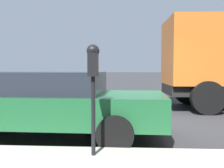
% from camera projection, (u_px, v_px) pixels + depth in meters
% --- Properties ---
extents(ground_plane, '(220.00, 220.00, 0.00)m').
position_uv_depth(ground_plane, '(124.00, 126.00, 6.47)').
color(ground_plane, '#333335').
extents(parking_meter, '(0.21, 0.19, 1.64)m').
position_uv_depth(parking_meter, '(93.00, 71.00, 3.82)').
color(parking_meter, black).
rests_on(parking_meter, sidewalk).
extents(car_green, '(2.21, 4.89, 1.35)m').
position_uv_depth(car_green, '(44.00, 102.00, 5.41)').
color(car_green, '#1E5B33').
rests_on(car_green, ground_plane).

